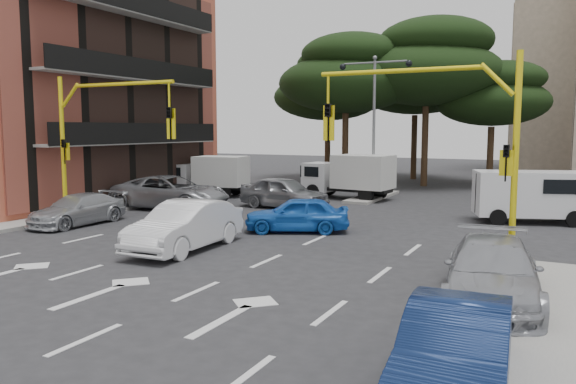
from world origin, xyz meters
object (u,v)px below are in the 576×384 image
signal_mast_right (448,130)px  street_lamp_center (374,101)px  car_white_hatch (185,226)px  box_truck_a (208,176)px  car_silver_cross_b (284,193)px  box_truck_b (348,177)px  car_silver_wagon (78,210)px  car_blue_compact (297,214)px  signal_mast_left (94,130)px  car_silver_cross_a (171,192)px  van_white (530,197)px  car_silver_parked (492,272)px  car_navy_parked (456,352)px

signal_mast_right → street_lamp_center: street_lamp_center is taller
car_white_hatch → box_truck_a: (-7.88, 12.54, 0.38)m
car_silver_cross_b → box_truck_b: (1.50, 4.91, 0.46)m
car_silver_wagon → car_silver_cross_b: car_silver_cross_b is taller
car_blue_compact → signal_mast_left: bearing=-94.7°
car_blue_compact → car_silver_cross_b: size_ratio=0.86×
car_silver_cross_a → box_truck_b: box_truck_b is taller
box_truck_a → car_silver_cross_a: bearing=-173.2°
car_silver_cross_b → box_truck_a: 6.91m
car_silver_cross_a → van_white: bearing=-82.2°
car_silver_parked → car_silver_wagon: bearing=161.0°
signal_mast_right → car_navy_parked: signal_mast_right is taller
signal_mast_right → box_truck_b: (-7.92, 13.04, -2.64)m
signal_mast_left → street_lamp_center: size_ratio=0.77×
car_white_hatch → car_blue_compact: 4.87m
car_silver_wagon → car_silver_parked: size_ratio=0.87×
street_lamp_center → car_silver_cross_a: bearing=-131.2°
street_lamp_center → box_truck_b: bearing=-138.9°
car_silver_parked → van_white: size_ratio=1.13×
car_silver_parked → box_truck_a: bearing=133.7°
signal_mast_left → car_white_hatch: (5.68, -1.79, -3.09)m
signal_mast_right → car_silver_parked: (1.69, -3.26, -3.16)m
car_silver_wagon → box_truck_a: (-1.00, 10.67, 0.54)m
box_truck_a → car_silver_cross_b: bearing=-121.5°
signal_mast_right → car_navy_parked: size_ratio=1.43×
car_silver_wagon → car_silver_cross_a: car_silver_cross_a is taller
signal_mast_right → box_truck_b: size_ratio=1.19×
signal_mast_left → car_blue_compact: (7.52, 2.72, -3.21)m
signal_mast_right → car_navy_parked: bearing=-77.7°
box_truck_a → signal_mast_right: bearing=-133.4°
signal_mast_left → box_truck_a: 11.30m
car_silver_cross_a → car_silver_cross_b: 5.55m
signal_mast_left → car_silver_cross_b: (4.19, 8.12, -3.10)m
signal_mast_right → box_truck_b: bearing=121.3°
car_navy_parked → car_silver_parked: (-0.10, 4.92, 0.03)m
street_lamp_center → car_silver_parked: street_lamp_center is taller
car_navy_parked → box_truck_a: bearing=128.8°
signal_mast_right → car_blue_compact: size_ratio=1.52×
car_blue_compact → signal_mast_right: bearing=41.4°
car_silver_wagon → box_truck_b: 14.68m
van_white → box_truck_b: size_ratio=0.87×
signal_mast_right → van_white: (1.70, 9.01, -2.78)m
car_silver_parked → box_truck_b: box_truck_b is taller
signal_mast_right → car_white_hatch: (-7.92, -1.79, -3.09)m
signal_mast_left → car_silver_cross_a: bearing=97.1°
van_white → car_silver_parked: bearing=-18.4°
signal_mast_left → car_silver_parked: 15.96m
street_lamp_center → van_white: bearing=-30.5°
signal_mast_left → signal_mast_right: bearing=0.0°
van_white → box_truck_a: (-17.50, 1.74, 0.07)m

